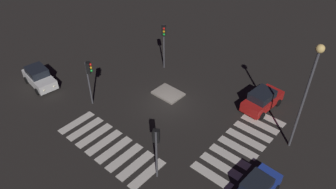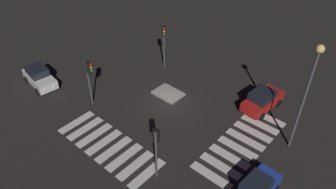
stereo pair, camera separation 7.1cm
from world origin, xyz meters
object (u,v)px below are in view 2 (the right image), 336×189
(traffic_light_south, at_px, (89,73))
(street_lamp, at_px, (309,83))
(car_white, at_px, (39,77))
(car_blue, at_px, (257,188))
(traffic_light_east, at_px, (156,142))
(traffic_light_west, at_px, (164,37))
(car_red, at_px, (262,100))
(traffic_island, at_px, (168,93))

(traffic_light_south, bearing_deg, street_lamp, -17.56)
(car_white, height_order, traffic_light_south, traffic_light_south)
(car_white, bearing_deg, traffic_light_south, 21.56)
(car_blue, xyz_separation_m, traffic_light_east, (-5.92, -2.85, 2.33))
(traffic_light_west, distance_m, street_lamp, 14.64)
(traffic_light_east, height_order, street_lamp, street_lamp)
(car_blue, height_order, car_red, car_red)
(traffic_light_east, bearing_deg, car_red, -45.20)
(traffic_island, height_order, traffic_light_south, traffic_light_south)
(traffic_island, height_order, car_blue, car_blue)
(car_blue, bearing_deg, car_red, 28.77)
(traffic_light_west, bearing_deg, car_blue, 17.43)
(car_white, xyz_separation_m, traffic_light_west, (6.90, 9.92, 2.68))
(car_white, distance_m, traffic_light_west, 12.38)
(traffic_light_south, bearing_deg, car_blue, -37.90)
(street_lamp, bearing_deg, car_red, 145.03)
(traffic_light_west, bearing_deg, street_lamp, 37.41)
(car_white, bearing_deg, traffic_island, 41.32)
(car_white, distance_m, traffic_light_east, 15.76)
(car_blue, relative_size, traffic_light_east, 0.91)
(traffic_light_west, height_order, street_lamp, street_lamp)
(car_red, xyz_separation_m, street_lamp, (3.77, -2.64, 4.85))
(traffic_light_west, relative_size, traffic_light_east, 1.14)
(car_white, bearing_deg, traffic_light_east, 5.25)
(traffic_light_west, xyz_separation_m, traffic_light_east, (8.69, -10.51, -0.44))
(traffic_island, relative_size, traffic_light_south, 0.62)
(car_blue, bearing_deg, traffic_island, 71.19)
(street_lamp, bearing_deg, car_white, -159.42)
(traffic_light_east, distance_m, traffic_light_south, 9.74)
(car_red, height_order, traffic_light_west, traffic_light_west)
(street_lamp, bearing_deg, traffic_light_east, -123.45)
(traffic_light_west, distance_m, traffic_light_east, 13.65)
(traffic_light_east, relative_size, traffic_light_south, 0.98)
(traffic_island, distance_m, car_blue, 12.27)
(car_white, bearing_deg, car_red, 38.69)
(traffic_light_west, bearing_deg, traffic_island, 1.32)
(traffic_light_east, bearing_deg, street_lamp, -69.06)
(traffic_island, height_order, traffic_light_west, traffic_light_west)
(traffic_light_east, relative_size, street_lamp, 0.48)
(car_white, distance_m, car_red, 20.45)
(traffic_light_west, bearing_deg, traffic_light_east, -5.30)
(car_blue, xyz_separation_m, traffic_light_south, (-15.43, -0.72, 2.39))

